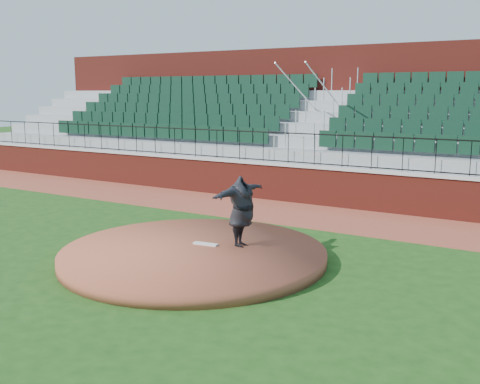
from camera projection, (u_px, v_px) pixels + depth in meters
name	position (u px, v px, depth m)	size (l,w,h in m)	color
ground	(205.00, 261.00, 12.14)	(90.00, 90.00, 0.00)	#1A4213
warning_track	(306.00, 214.00, 16.70)	(34.00, 3.20, 0.01)	brown
field_wall	(327.00, 187.00, 17.94)	(34.00, 0.35, 1.20)	maroon
wall_cap	(328.00, 167.00, 17.82)	(34.00, 0.45, 0.10)	#B7B7B7
wall_railing	(328.00, 150.00, 17.73)	(34.00, 0.05, 1.00)	black
seating_stands	(357.00, 130.00, 19.94)	(34.00, 5.10, 4.60)	gray
concourse_wall	(381.00, 114.00, 22.22)	(34.00, 0.50, 5.50)	maroon
pitchers_mound	(194.00, 254.00, 12.20)	(5.82, 5.82, 0.25)	brown
pitching_rubber	(205.00, 244.00, 12.48)	(0.58, 0.14, 0.04)	silver
pitcher	(241.00, 211.00, 12.25)	(1.95, 0.53, 1.59)	black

